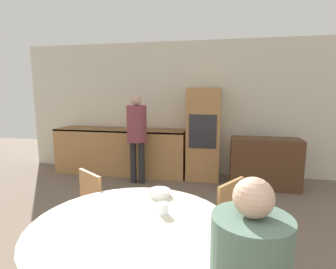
# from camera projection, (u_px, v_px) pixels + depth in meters

# --- Properties ---
(wall_back) EXTENTS (6.95, 0.05, 2.60)m
(wall_back) POSITION_uv_depth(u_px,v_px,m) (189.00, 109.00, 5.22)
(wall_back) COLOR beige
(wall_back) RESTS_ON ground_plane
(kitchen_counter) EXTENTS (2.61, 0.60, 0.90)m
(kitchen_counter) POSITION_uv_depth(u_px,v_px,m) (121.00, 150.00, 5.28)
(kitchen_counter) COLOR #AD7A47
(kitchen_counter) RESTS_ON ground_plane
(oven_unit) EXTENTS (0.60, 0.59, 1.70)m
(oven_unit) POSITION_uv_depth(u_px,v_px,m) (204.00, 134.00, 4.90)
(oven_unit) COLOR #AD7A47
(oven_unit) RESTS_ON ground_plane
(sideboard) EXTENTS (1.14, 0.45, 0.86)m
(sideboard) POSITION_uv_depth(u_px,v_px,m) (265.00, 163.00, 4.46)
(sideboard) COLOR #51331E
(sideboard) RESTS_ON ground_plane
(dining_table) EXTENTS (1.32, 1.32, 0.77)m
(dining_table) POSITION_uv_depth(u_px,v_px,m) (132.00, 258.00, 1.74)
(dining_table) COLOR #51331E
(dining_table) RESTS_ON ground_plane
(chair_far_left) EXTENTS (0.56, 0.56, 0.87)m
(chair_far_left) POSITION_uv_depth(u_px,v_px,m) (82.00, 214.00, 2.46)
(chair_far_left) COLOR #AD7A47
(chair_far_left) RESTS_ON ground_plane
(chair_far_right) EXTENTS (0.55, 0.55, 0.87)m
(chair_far_right) POSITION_uv_depth(u_px,v_px,m) (220.00, 220.00, 2.34)
(chair_far_right) COLOR #AD7A47
(chair_far_right) RESTS_ON ground_plane
(person_standing) EXTENTS (0.35, 0.35, 1.58)m
(person_standing) POSITION_uv_depth(u_px,v_px,m) (137.00, 130.00, 4.60)
(person_standing) COLOR #262628
(person_standing) RESTS_ON ground_plane
(cup) EXTENTS (0.08, 0.08, 0.08)m
(cup) POSITION_uv_depth(u_px,v_px,m) (163.00, 208.00, 1.83)
(cup) COLOR silver
(cup) RESTS_ON dining_table
(bowl_near) EXTENTS (0.18, 0.18, 0.05)m
(bowl_near) POSITION_uv_depth(u_px,v_px,m) (159.00, 193.00, 2.16)
(bowl_near) COLOR white
(bowl_near) RESTS_ON dining_table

